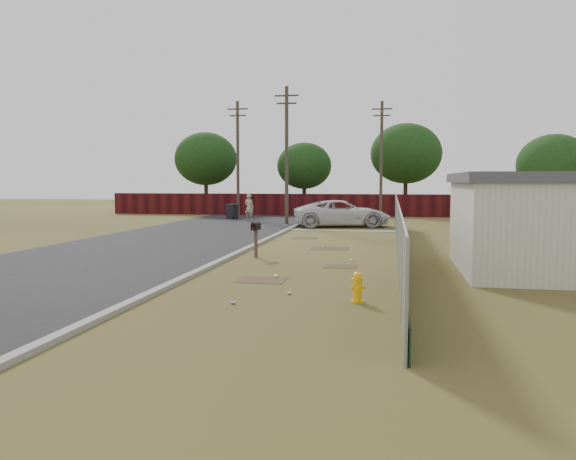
% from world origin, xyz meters
% --- Properties ---
extents(ground, '(120.00, 120.00, 0.00)m').
position_xyz_m(ground, '(0.00, 0.00, 0.00)').
color(ground, olive).
rests_on(ground, ground).
extents(street, '(15.10, 60.00, 0.12)m').
position_xyz_m(street, '(-6.76, 8.05, 0.02)').
color(street, black).
rests_on(street, ground).
extents(chainlink_fence, '(0.10, 27.06, 2.02)m').
position_xyz_m(chainlink_fence, '(3.12, 1.03, 0.80)').
color(chainlink_fence, gray).
rests_on(chainlink_fence, ground).
extents(privacy_fence, '(30.00, 0.12, 1.80)m').
position_xyz_m(privacy_fence, '(-6.00, 25.00, 0.90)').
color(privacy_fence, '#480F11').
rests_on(privacy_fence, ground).
extents(utility_poles, '(12.60, 8.24, 9.00)m').
position_xyz_m(utility_poles, '(-3.67, 20.67, 4.69)').
color(utility_poles, '#47392F').
rests_on(utility_poles, ground).
extents(houses, '(9.30, 17.24, 3.10)m').
position_xyz_m(houses, '(9.70, 3.13, 1.56)').
color(houses, beige).
rests_on(houses, ground).
extents(horizon_trees, '(33.32, 31.94, 7.78)m').
position_xyz_m(horizon_trees, '(0.84, 23.56, 4.63)').
color(horizon_trees, '#372619').
rests_on(horizon_trees, ground).
extents(fire_hydrant, '(0.40, 0.40, 0.76)m').
position_xyz_m(fire_hydrant, '(2.09, -7.47, 0.36)').
color(fire_hydrant, yellow).
rests_on(fire_hydrant, ground).
extents(mailbox, '(0.27, 0.58, 1.33)m').
position_xyz_m(mailbox, '(-2.11, -0.31, 1.05)').
color(mailbox, brown).
rests_on(mailbox, ground).
extents(pickup_truck, '(6.46, 4.07, 1.66)m').
position_xyz_m(pickup_truck, '(-0.19, 14.42, 0.83)').
color(pickup_truck, silver).
rests_on(pickup_truck, ground).
extents(pedestrian, '(0.81, 0.64, 1.94)m').
position_xyz_m(pedestrian, '(-7.05, 17.85, 0.97)').
color(pedestrian, tan).
rests_on(pedestrian, ground).
extents(trash_bin, '(0.90, 0.97, 1.12)m').
position_xyz_m(trash_bin, '(-8.94, 20.07, 0.57)').
color(trash_bin, black).
rests_on(trash_bin, ground).
extents(scattered_litter, '(2.65, 11.53, 0.07)m').
position_xyz_m(scattered_litter, '(-0.08, -3.07, 0.04)').
color(scattered_litter, silver).
rests_on(scattered_litter, ground).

